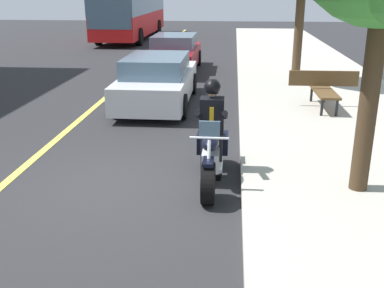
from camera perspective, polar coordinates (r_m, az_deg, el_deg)
name	(u,v)px	position (r m, az deg, el deg)	size (l,w,h in m)	color
ground_plane	(121,188)	(7.74, -8.89, -5.39)	(80.00, 80.00, 0.00)	#28282B
lane_center_stripe	(6,183)	(8.44, -22.25, -4.52)	(60.00, 0.16, 0.01)	#E5DB4C
motorcycle_main	(211,156)	(7.74, 2.40, -1.56)	(2.21, 0.60, 1.26)	black
rider_main	(212,120)	(7.74, 2.50, 2.98)	(0.62, 0.54, 1.74)	black
bus_near	(131,9)	(30.63, -7.61, 16.38)	(11.05, 2.70, 3.30)	red
car_silver	(174,53)	(18.45, -2.25, 11.23)	(4.60, 1.92, 1.40)	maroon
car_dark	(158,81)	(12.95, -4.32, 7.89)	(4.60, 1.92, 1.40)	silver
bench_sidewalk	(324,86)	(12.52, 16.13, 6.92)	(1.81, 1.80, 0.95)	brown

